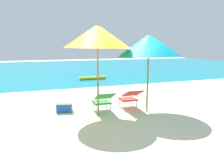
{
  "coord_description": "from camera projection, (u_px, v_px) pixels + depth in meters",
  "views": [
    {
      "loc": [
        -2.25,
        -6.1,
        2.03
      ],
      "look_at": [
        0.0,
        0.42,
        0.75
      ],
      "focal_mm": 33.91,
      "sensor_mm": 36.0,
      "label": 1
    }
  ],
  "objects": [
    {
      "name": "beach_umbrella_left",
      "position": [
        97.0,
        36.0,
        5.79
      ],
      "size": [
        2.32,
        2.31,
        2.58
      ],
      "color": "olive",
      "rests_on": "ground_plane"
    },
    {
      "name": "beach_umbrella_right",
      "position": [
        149.0,
        45.0,
        6.19
      ],
      "size": [
        2.64,
        2.63,
        2.35
      ],
      "color": "olive",
      "rests_on": "ground_plane"
    },
    {
      "name": "lounge_chair_left",
      "position": [
        103.0,
        100.0,
        6.36
      ],
      "size": [
        0.56,
        0.89,
        0.68
      ],
      "color": "#338E3D",
      "rests_on": "ground_plane"
    },
    {
      "name": "swim_buoy",
      "position": [
        93.0,
        78.0,
        12.55
      ],
      "size": [
        1.6,
        0.18,
        0.18
      ],
      "primitive_type": "cylinder",
      "rotation": [
        0.0,
        1.57,
        0.0
      ],
      "color": "yellow",
      "rests_on": "ocean_band"
    },
    {
      "name": "ground_plane",
      "position": [
        88.0,
        86.0,
        10.48
      ],
      "size": [
        40.0,
        40.0,
        0.0
      ],
      "primitive_type": "plane",
      "color": "beige"
    },
    {
      "name": "ocean_band",
      "position": [
        66.0,
        68.0,
        18.61
      ],
      "size": [
        40.0,
        18.0,
        0.01
      ],
      "primitive_type": "cube",
      "color": "teal",
      "rests_on": "ground_plane"
    },
    {
      "name": "cooler_box",
      "position": [
        64.0,
        106.0,
        6.5
      ],
      "size": [
        0.54,
        0.44,
        0.32
      ],
      "color": "#194CA5",
      "rests_on": "ground_plane"
    },
    {
      "name": "lounge_chair_right",
      "position": [
        130.0,
        97.0,
        6.73
      ],
      "size": [
        0.55,
        0.88,
        0.68
      ],
      "color": "red",
      "rests_on": "ground_plane"
    }
  ]
}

